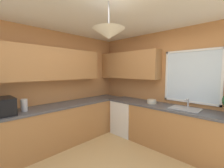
{
  "coord_description": "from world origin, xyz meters",
  "views": [
    {
      "loc": [
        1.44,
        -1.43,
        1.65
      ],
      "look_at": [
        -0.69,
        0.77,
        1.38
      ],
      "focal_mm": 23.45,
      "sensor_mm": 36.0,
      "label": 1
    }
  ],
  "objects_px": {
    "dishwasher": "(126,117)",
    "kettle": "(24,105)",
    "microwave": "(1,107)",
    "bowl": "(152,101)",
    "sink_assembly": "(185,108)"
  },
  "relations": [
    {
      "from": "microwave",
      "to": "kettle",
      "type": "bearing_deg",
      "value": 86.6
    },
    {
      "from": "dishwasher",
      "to": "kettle",
      "type": "height_order",
      "value": "kettle"
    },
    {
      "from": "sink_assembly",
      "to": "bowl",
      "type": "relative_size",
      "value": 2.61
    },
    {
      "from": "dishwasher",
      "to": "microwave",
      "type": "height_order",
      "value": "microwave"
    },
    {
      "from": "kettle",
      "to": "sink_assembly",
      "type": "distance_m",
      "value": 3.07
    },
    {
      "from": "dishwasher",
      "to": "sink_assembly",
      "type": "height_order",
      "value": "sink_assembly"
    },
    {
      "from": "sink_assembly",
      "to": "bowl",
      "type": "distance_m",
      "value": 0.72
    },
    {
      "from": "dishwasher",
      "to": "kettle",
      "type": "xyz_separation_m",
      "value": [
        -0.64,
        -2.21,
        0.59
      ]
    },
    {
      "from": "microwave",
      "to": "sink_assembly",
      "type": "height_order",
      "value": "microwave"
    },
    {
      "from": "microwave",
      "to": "bowl",
      "type": "relative_size",
      "value": 2.35
    },
    {
      "from": "kettle",
      "to": "bowl",
      "type": "bearing_deg",
      "value": 58.66
    },
    {
      "from": "dishwasher",
      "to": "kettle",
      "type": "relative_size",
      "value": 3.78
    },
    {
      "from": "microwave",
      "to": "bowl",
      "type": "height_order",
      "value": "microwave"
    },
    {
      "from": "kettle",
      "to": "sink_assembly",
      "type": "xyz_separation_m",
      "value": [
        2.09,
        2.25,
        -0.1
      ]
    },
    {
      "from": "microwave",
      "to": "kettle",
      "type": "distance_m",
      "value": 0.34
    }
  ]
}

